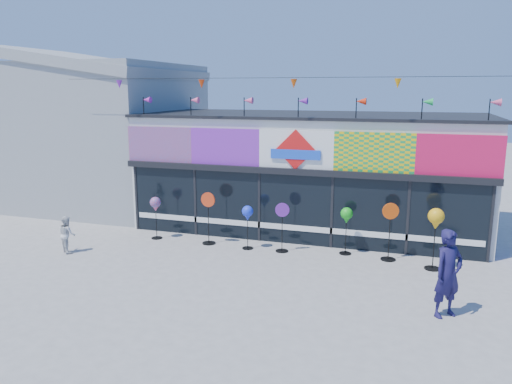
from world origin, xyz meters
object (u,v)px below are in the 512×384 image
at_px(spinner_1, 208,217).
at_px(spinner_6, 436,221).
at_px(spinner_2, 248,214).
at_px(spinner_5, 390,230).
at_px(spinner_0, 156,205).
at_px(spinner_3, 282,226).
at_px(child, 67,234).
at_px(spinner_4, 347,217).
at_px(adult_man, 448,274).

xyz_separation_m(spinner_1, spinner_6, (6.92, -0.27, 0.50)).
xyz_separation_m(spinner_1, spinner_2, (1.38, -0.11, 0.21)).
height_order(spinner_1, spinner_5, spinner_5).
relative_size(spinner_0, spinner_5, 0.83).
bearing_deg(spinner_2, spinner_6, -1.67).
xyz_separation_m(spinner_3, child, (-6.31, -2.07, -0.24)).
height_order(spinner_4, spinner_6, spinner_6).
bearing_deg(spinner_1, spinner_2, -4.38).
bearing_deg(spinner_3, child, -161.83).
xyz_separation_m(spinner_0, spinner_4, (6.31, 0.32, 0.02)).
bearing_deg(spinner_1, spinner_0, 179.94).
relative_size(spinner_0, spinner_4, 0.98).
distance_m(spinner_5, child, 9.79).
bearing_deg(adult_man, spinner_6, 51.70).
relative_size(spinner_1, adult_man, 0.86).
distance_m(spinner_1, spinner_4, 4.42).
distance_m(spinner_2, spinner_3, 1.15).
bearing_deg(spinner_5, spinner_3, -176.35).
height_order(spinner_6, adult_man, adult_man).
bearing_deg(child, spinner_6, -135.71).
distance_m(spinner_1, child, 4.39).
xyz_separation_m(spinner_2, adult_man, (5.73, -3.19, -0.12)).
bearing_deg(spinner_4, spinner_6, -13.18).
bearing_deg(spinner_6, spinner_3, 177.19).
distance_m(spinner_3, child, 6.65).
distance_m(spinner_2, spinner_5, 4.32).
bearing_deg(spinner_0, spinner_1, -0.06).
distance_m(spinner_0, adult_man, 9.61).
relative_size(spinner_2, spinner_3, 0.90).
xyz_separation_m(spinner_0, child, (-1.92, -2.12, -0.57)).
distance_m(spinner_2, child, 5.61).
bearing_deg(child, spinner_5, -132.05).
xyz_separation_m(spinner_5, adult_man, (1.42, -3.45, 0.08)).
bearing_deg(spinner_2, spinner_5, 3.46).
height_order(spinner_1, spinner_2, spinner_1).
xyz_separation_m(spinner_0, spinner_6, (8.83, -0.27, 0.26)).
bearing_deg(spinner_2, spinner_1, 175.62).
xyz_separation_m(spinner_3, spinner_4, (1.91, 0.37, 0.35)).
relative_size(spinner_0, spinner_2, 1.03).
xyz_separation_m(spinner_0, adult_man, (9.02, -3.30, -0.15)).
bearing_deg(spinner_0, child, -132.05).
bearing_deg(adult_man, spinner_0, 117.99).
distance_m(spinner_0, child, 2.92).
relative_size(spinner_3, spinner_5, 0.90).
relative_size(spinner_5, spinner_6, 0.98).
xyz_separation_m(adult_man, child, (-10.94, 1.18, -0.42)).
bearing_deg(spinner_5, child, -166.55).
height_order(spinner_3, spinner_6, spinner_6).
bearing_deg(spinner_4, spinner_5, -7.43).
bearing_deg(spinner_4, spinner_0, -177.09).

